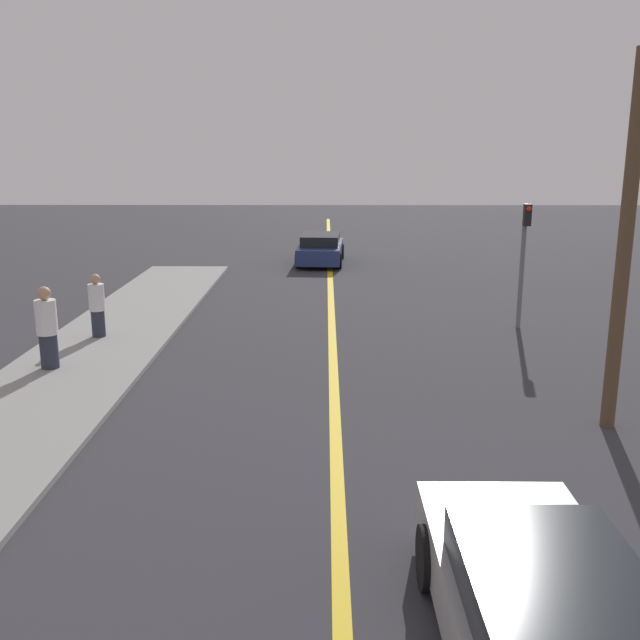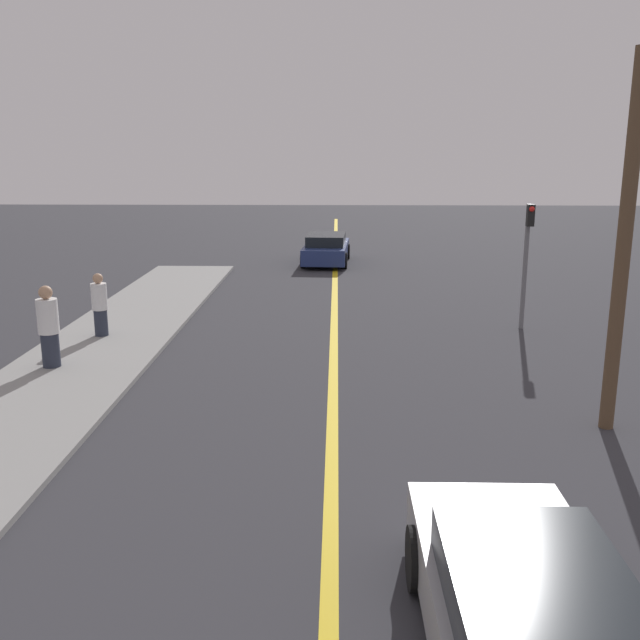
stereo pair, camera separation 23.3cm
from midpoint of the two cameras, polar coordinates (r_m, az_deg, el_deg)
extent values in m
cube|color=gold|center=(18.76, 0.61, -0.72)|extent=(0.20, 60.00, 0.01)
cube|color=gray|center=(15.70, -20.00, -4.27)|extent=(2.99, 27.60, 0.10)
cube|color=#9E9EA3|center=(7.03, 16.91, -23.23)|extent=(1.75, 4.79, 0.60)
cube|color=black|center=(6.55, 17.84, -20.90)|extent=(1.53, 2.64, 0.41)
cylinder|color=black|center=(8.14, 7.91, -18.33)|extent=(0.22, 0.71, 0.71)
cylinder|color=black|center=(8.51, 19.47, -17.53)|extent=(0.22, 0.71, 0.71)
cube|color=navy|center=(29.52, -0.18, 5.51)|extent=(1.94, 4.26, 0.63)
cube|color=black|center=(29.24, -0.18, 6.47)|extent=(1.63, 2.38, 0.42)
cylinder|color=black|center=(30.88, -1.53, 5.54)|extent=(0.26, 0.65, 0.64)
cylinder|color=black|center=(30.78, 1.50, 5.52)|extent=(0.26, 0.65, 0.64)
cylinder|color=black|center=(28.34, -2.00, 4.81)|extent=(0.26, 0.65, 0.64)
cylinder|color=black|center=(28.22, 1.30, 4.78)|extent=(0.26, 0.65, 0.64)
cylinder|color=#282D3D|center=(16.15, -21.23, -2.33)|extent=(0.37, 0.37, 0.74)
cylinder|color=silver|center=(15.98, -21.46, 0.21)|extent=(0.44, 0.44, 0.74)
sphere|color=tan|center=(15.88, -21.62, 2.00)|extent=(0.28, 0.28, 0.28)
cylinder|color=#282D3D|center=(18.45, -17.66, -0.26)|extent=(0.33, 0.33, 0.66)
cylinder|color=silver|center=(18.31, -17.80, 1.74)|extent=(0.38, 0.38, 0.66)
sphere|color=tan|center=(18.23, -17.90, 3.13)|extent=(0.25, 0.25, 0.25)
cylinder|color=slate|center=(19.28, 15.51, 4.12)|extent=(0.12, 0.12, 3.27)
cube|color=black|center=(18.94, 15.91, 8.08)|extent=(0.18, 0.18, 0.55)
sphere|color=red|center=(18.84, 16.02, 8.55)|extent=(0.14, 0.14, 0.14)
cylinder|color=brown|center=(12.55, 22.70, 5.38)|extent=(0.24, 0.24, 6.15)
camera|label=1|loc=(0.12, -90.44, -0.11)|focal=40.00mm
camera|label=2|loc=(0.12, 89.56, 0.11)|focal=40.00mm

